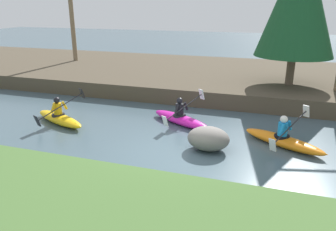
% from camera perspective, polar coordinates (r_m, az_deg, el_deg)
% --- Properties ---
extents(ground_plane, '(90.00, 90.00, 0.00)m').
position_cam_1_polar(ground_plane, '(9.83, 1.03, -6.85)').
color(ground_plane, '#425660').
extents(riverbank_far, '(44.00, 9.84, 0.72)m').
position_cam_1_polar(riverbank_far, '(18.75, 9.87, 6.59)').
color(riverbank_far, '#4C4233').
rests_on(riverbank_far, ground).
extents(bare_tree_upstream, '(3.99, 3.94, 7.27)m').
position_cam_1_polar(bare_tree_upstream, '(22.51, -16.40, 17.86)').
color(bare_tree_upstream, '#7A664C').
rests_on(bare_tree_upstream, riverbank_far).
extents(kayaker_lead, '(2.65, 1.96, 1.20)m').
position_cam_1_polar(kayaker_lead, '(10.92, 19.50, -4.01)').
color(kayaker_lead, orange).
rests_on(kayaker_lead, ground).
extents(kayaker_middle, '(2.66, 1.94, 1.20)m').
position_cam_1_polar(kayaker_middle, '(12.20, 2.25, -0.49)').
color(kayaker_middle, '#C61999').
rests_on(kayaker_middle, ground).
extents(kayaker_trailing, '(2.72, 1.97, 1.20)m').
position_cam_1_polar(kayaker_trailing, '(12.91, -18.34, -0.36)').
color(kayaker_trailing, yellow).
rests_on(kayaker_trailing, ground).
extents(boulder_midstream, '(1.29, 1.01, 0.73)m').
position_cam_1_polar(boulder_midstream, '(10.09, 7.04, -4.01)').
color(boulder_midstream, slate).
rests_on(boulder_midstream, ground).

